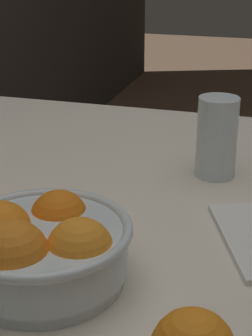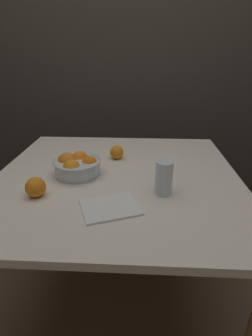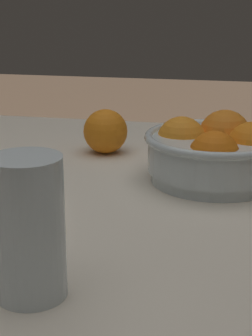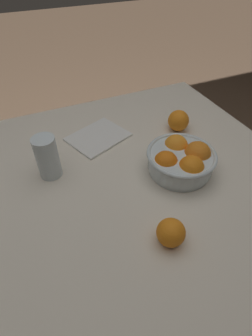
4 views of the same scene
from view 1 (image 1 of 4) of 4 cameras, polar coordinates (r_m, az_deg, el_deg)
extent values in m
cube|color=beige|center=(0.84, -4.03, -5.54)|extent=(1.10, 1.10, 0.03)
cylinder|color=silver|center=(0.68, -8.30, -10.59)|extent=(0.19, 0.19, 0.02)
cylinder|color=silver|center=(0.67, -8.47, -8.15)|extent=(0.20, 0.20, 0.05)
torus|color=silver|center=(0.65, -8.59, -6.24)|extent=(0.21, 0.21, 0.01)
sphere|color=orange|center=(0.71, -6.80, -5.16)|extent=(0.07, 0.07, 0.07)
sphere|color=orange|center=(0.68, -12.63, -6.42)|extent=(0.08, 0.08, 0.08)
sphere|color=orange|center=(0.62, -11.30, -8.92)|extent=(0.08, 0.08, 0.08)
sphere|color=orange|center=(0.63, -4.70, -8.45)|extent=(0.08, 0.08, 0.08)
cylinder|color=#F4A314|center=(0.95, 9.17, 2.41)|extent=(0.06, 0.06, 0.11)
cylinder|color=silver|center=(0.95, 9.22, 3.09)|extent=(0.07, 0.07, 0.14)
camera|label=2|loc=(1.14, 66.42, 16.85)|focal=28.00mm
camera|label=3|loc=(1.37, 4.42, 18.17)|focal=60.00mm
camera|label=4|loc=(1.19, -25.85, 30.05)|focal=28.00mm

